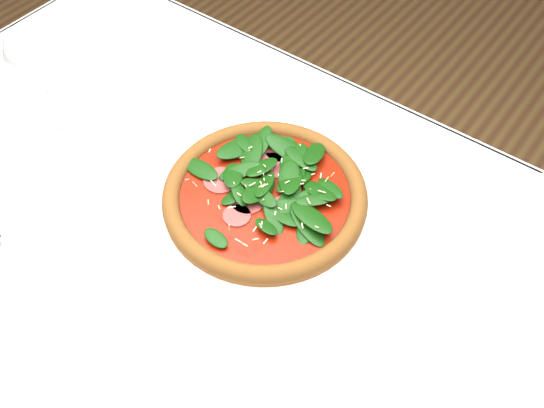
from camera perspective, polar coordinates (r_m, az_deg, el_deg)
The scene contains 4 objects.
dining_table at distance 0.93m, azimuth -6.83°, elevation -6.18°, with size 1.21×0.81×0.75m.
plate at distance 0.87m, azimuth -0.66°, elevation 0.18°, with size 0.34×0.34×0.01m.
pizza at distance 0.85m, azimuth -0.67°, elevation 1.00°, with size 0.34×0.34×0.04m.
wine_glass at distance 0.95m, azimuth -21.38°, elevation 12.50°, with size 0.08×0.08×0.20m.
Camera 1 is at (0.39, -0.33, 1.43)m, focal length 40.00 mm.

